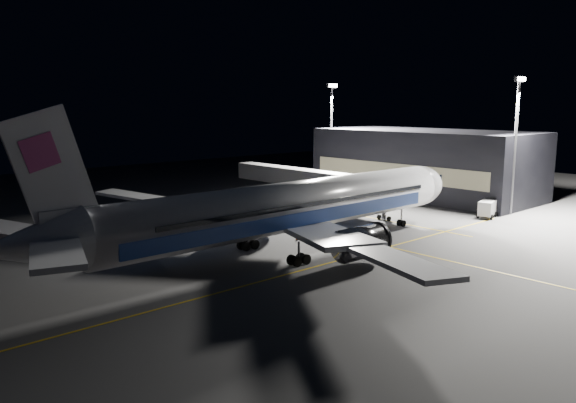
# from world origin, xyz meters

# --- Properties ---
(ground) EXTENTS (200.00, 200.00, 0.00)m
(ground) POSITION_xyz_m (0.00, 0.00, 0.00)
(ground) COLOR #4C4C4F
(ground) RESTS_ON ground
(guide_line_main) EXTENTS (0.25, 80.00, 0.01)m
(guide_line_main) POSITION_xyz_m (10.00, 0.00, 0.01)
(guide_line_main) COLOR gold
(guide_line_main) RESTS_ON ground
(guide_line_cross) EXTENTS (70.00, 0.25, 0.01)m
(guide_line_cross) POSITION_xyz_m (0.00, -6.00, 0.01)
(guide_line_cross) COLOR gold
(guide_line_cross) RESTS_ON ground
(guide_line_side) EXTENTS (0.25, 40.00, 0.01)m
(guide_line_side) POSITION_xyz_m (22.00, 10.00, 0.01)
(guide_line_side) COLOR gold
(guide_line_side) RESTS_ON ground
(airliner) EXTENTS (61.48, 54.22, 16.64)m
(airliner) POSITION_xyz_m (-1.08, 0.00, 5.16)
(airliner) COLOR silver
(airliner) RESTS_ON ground
(terminal) EXTENTS (18.12, 40.00, 12.00)m
(terminal) POSITION_xyz_m (45.98, 14.00, 6.00)
(terminal) COLOR black
(terminal) RESTS_ON ground
(jet_bridge) EXTENTS (3.60, 34.40, 6.30)m
(jet_bridge) POSITION_xyz_m (22.00, 18.06, 4.58)
(jet_bridge) COLOR #B2B2B7
(jet_bridge) RESTS_ON ground
(floodlight_mast_north) EXTENTS (2.40, 0.68, 20.70)m
(floodlight_mast_north) POSITION_xyz_m (40.00, 31.99, 12.37)
(floodlight_mast_north) COLOR #59595E
(floodlight_mast_north) RESTS_ON ground
(floodlight_mast_south) EXTENTS (2.40, 0.67, 20.70)m
(floodlight_mast_south) POSITION_xyz_m (40.00, -6.01, 12.37)
(floodlight_mast_south) COLOR #59595E
(floodlight_mast_south) RESTS_ON ground
(service_truck) EXTENTS (5.25, 3.23, 2.51)m
(service_truck) POSITION_xyz_m (35.34, -4.73, 1.34)
(service_truck) COLOR silver
(service_truck) RESTS_ON ground
(baggage_tug) EXTENTS (2.84, 2.45, 1.82)m
(baggage_tug) POSITION_xyz_m (-9.64, 21.71, 0.84)
(baggage_tug) COLOR black
(baggage_tug) RESTS_ON ground
(safety_cone_a) EXTENTS (0.41, 0.41, 0.61)m
(safety_cone_a) POSITION_xyz_m (1.68, 12.88, 0.30)
(safety_cone_a) COLOR #D93D09
(safety_cone_a) RESTS_ON ground
(safety_cone_b) EXTENTS (0.43, 0.43, 0.65)m
(safety_cone_b) POSITION_xyz_m (4.55, 4.00, 0.32)
(safety_cone_b) COLOR #D93D09
(safety_cone_b) RESTS_ON ground
(safety_cone_c) EXTENTS (0.40, 0.40, 0.60)m
(safety_cone_c) POSITION_xyz_m (1.39, 13.19, 0.30)
(safety_cone_c) COLOR #D93D09
(safety_cone_c) RESTS_ON ground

